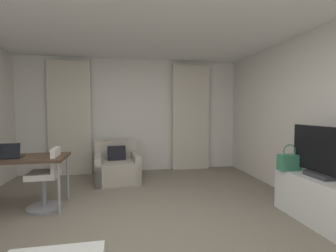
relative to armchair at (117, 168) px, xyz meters
name	(u,v)px	position (x,y,z in m)	size (l,w,h in m)	color
ground_plane	(146,234)	(0.36, -2.22, -0.27)	(12.00, 12.00, 0.00)	gray
wall_window	(133,116)	(0.36, 0.81, 1.03)	(5.12, 0.06, 2.60)	silver
curtain_left_panel	(70,118)	(-1.01, 0.68, 0.98)	(0.90, 0.06, 2.50)	beige
curtain_right_panel	(191,118)	(1.74, 0.68, 0.98)	(0.90, 0.06, 2.50)	beige
armchair	(117,168)	(0.00, 0.00, 0.00)	(0.92, 0.89, 0.79)	#B2A899
desk	(17,162)	(-1.36, -1.18, 0.42)	(1.33, 0.65, 0.76)	#4C3828
desk_chair	(47,182)	(-0.97, -1.23, 0.12)	(0.48, 0.48, 0.88)	gray
laptop	(9,155)	(-1.43, -1.27, 0.53)	(0.34, 0.28, 0.22)	#2D2D33
tv_console	(318,200)	(2.54, -2.33, 0.02)	(0.45, 1.13, 0.58)	white
tv_flatscreen	(321,154)	(2.54, -2.34, 0.61)	(0.20, 0.91, 0.64)	#333338
handbag_primary	(289,162)	(2.41, -1.93, 0.43)	(0.30, 0.14, 0.37)	#387F5B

